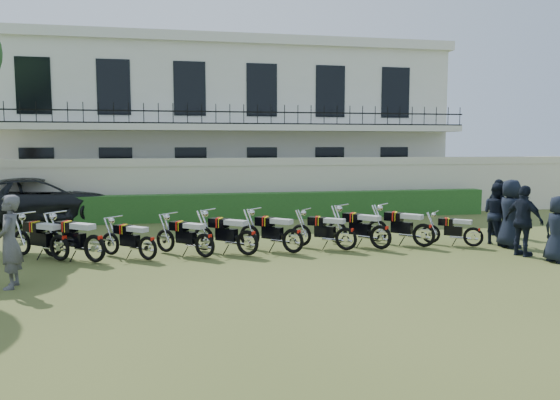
{
  "coord_description": "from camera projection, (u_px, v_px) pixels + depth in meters",
  "views": [
    {
      "loc": [
        -2.36,
        -13.0,
        2.86
      ],
      "look_at": [
        0.76,
        2.43,
        1.22
      ],
      "focal_mm": 35.0,
      "sensor_mm": 36.0,
      "label": 1
    }
  ],
  "objects": [
    {
      "name": "building",
      "position": [
        218.0,
        126.0,
        26.66
      ],
      "size": [
        20.4,
        9.6,
        7.4
      ],
      "color": "silver",
      "rests_on": "ground"
    },
    {
      "name": "officer_0",
      "position": [
        558.0,
        229.0,
        13.11
      ],
      "size": [
        0.62,
        0.85,
        1.61
      ],
      "primitive_type": "imported",
      "rotation": [
        0.0,
        0.0,
        1.72
      ],
      "color": "black",
      "rests_on": "ground"
    },
    {
      "name": "motorcycle_7",
      "position": [
        381.0,
        231.0,
        14.6
      ],
      "size": [
        1.37,
        1.67,
        1.12
      ],
      "rotation": [
        0.0,
        0.0,
        0.68
      ],
      "color": "black",
      "rests_on": "ground"
    },
    {
      "name": "motorcycle_8",
      "position": [
        424.0,
        229.0,
        14.92
      ],
      "size": [
        1.47,
        1.56,
        1.12
      ],
      "rotation": [
        0.0,
        0.0,
        0.75
      ],
      "color": "black",
      "rests_on": "ground"
    },
    {
      "name": "motorcycle_4",
      "position": [
        248.0,
        237.0,
        13.79
      ],
      "size": [
        1.61,
        1.41,
        1.11
      ],
      "rotation": [
        0.0,
        0.0,
        0.86
      ],
      "color": "black",
      "rests_on": "ground"
    },
    {
      "name": "motorcycle_1",
      "position": [
        95.0,
        242.0,
        12.98
      ],
      "size": [
        1.72,
        1.39,
        1.15
      ],
      "rotation": [
        0.0,
        0.0,
        0.9
      ],
      "color": "black",
      "rests_on": "ground"
    },
    {
      "name": "motorcycle_0",
      "position": [
        59.0,
        241.0,
        13.15
      ],
      "size": [
        1.64,
        1.37,
        1.11
      ],
      "rotation": [
        0.0,
        0.0,
        0.88
      ],
      "color": "black",
      "rests_on": "ground"
    },
    {
      "name": "motorcycle_6",
      "position": [
        346.0,
        233.0,
        14.47
      ],
      "size": [
        1.58,
        1.27,
        1.05
      ],
      "rotation": [
        0.0,
        0.0,
        0.9
      ],
      "color": "black",
      "rests_on": "ground"
    },
    {
      "name": "motorcycle_3",
      "position": [
        205.0,
        239.0,
        13.56
      ],
      "size": [
        1.48,
        1.36,
        1.05
      ],
      "rotation": [
        0.0,
        0.0,
        0.83
      ],
      "color": "black",
      "rests_on": "ground"
    },
    {
      "name": "suv",
      "position": [
        37.0,
        200.0,
        19.56
      ],
      "size": [
        6.46,
        4.33,
        1.65
      ],
      "primitive_type": "imported",
      "rotation": [
        0.0,
        0.0,
        1.87
      ],
      "color": "black",
      "rests_on": "ground"
    },
    {
      "name": "officer_4",
      "position": [
        497.0,
        213.0,
        15.48
      ],
      "size": [
        0.86,
        1.0,
        1.76
      ],
      "primitive_type": "imported",
      "rotation": [
        0.0,
        0.0,
        1.83
      ],
      "color": "black",
      "rests_on": "ground"
    },
    {
      "name": "perimeter_wall",
      "position": [
        232.0,
        187.0,
        21.11
      ],
      "size": [
        30.0,
        0.35,
        2.3
      ],
      "color": "beige",
      "rests_on": "ground"
    },
    {
      "name": "ground",
      "position": [
        269.0,
        260.0,
        13.43
      ],
      "size": [
        100.0,
        100.0,
        0.0
      ],
      "primitive_type": "plane",
      "color": "#3B481D",
      "rests_on": "ground"
    },
    {
      "name": "officer_2",
      "position": [
        524.0,
        221.0,
        13.82
      ],
      "size": [
        0.76,
        1.15,
        1.81
      ],
      "primitive_type": "imported",
      "rotation": [
        0.0,
        0.0,
        1.9
      ],
      "color": "black",
      "rests_on": "ground"
    },
    {
      "name": "motorcycle_2",
      "position": [
        148.0,
        242.0,
        13.26
      ],
      "size": [
        1.45,
        1.27,
        1.0
      ],
      "rotation": [
        0.0,
        0.0,
        0.86
      ],
      "color": "black",
      "rests_on": "ground"
    },
    {
      "name": "motorcycle_5",
      "position": [
        293.0,
        235.0,
        14.09
      ],
      "size": [
        1.52,
        1.47,
        1.1
      ],
      "rotation": [
        0.0,
        0.0,
        0.8
      ],
      "color": "black",
      "rests_on": "ground"
    },
    {
      "name": "hedge",
      "position": [
        261.0,
        206.0,
        20.6
      ],
      "size": [
        18.0,
        0.6,
        1.0
      ],
      "primitive_type": "cube",
      "color": "#1C4A1A",
      "rests_on": "ground"
    },
    {
      "name": "officer_3",
      "position": [
        510.0,
        214.0,
        14.97
      ],
      "size": [
        0.64,
        0.95,
        1.88
      ],
      "primitive_type": "imported",
      "rotation": [
        0.0,
        0.0,
        1.62
      ],
      "color": "black",
      "rests_on": "ground"
    },
    {
      "name": "inspector",
      "position": [
        10.0,
        242.0,
        10.75
      ],
      "size": [
        0.48,
        0.7,
        1.86
      ],
      "primitive_type": "imported",
      "rotation": [
        0.0,
        0.0,
        -1.52
      ],
      "color": "#5A595E",
      "rests_on": "ground"
    },
    {
      "name": "motorcycle_9",
      "position": [
        474.0,
        232.0,
        15.0
      ],
      "size": [
        1.37,
        1.13,
        0.93
      ],
      "rotation": [
        0.0,
        0.0,
        0.89
      ],
      "color": "black",
      "rests_on": "ground"
    },
    {
      "name": "officer_5",
      "position": [
        498.0,
        208.0,
        16.81
      ],
      "size": [
        0.51,
        1.07,
        1.77
      ],
      "primitive_type": "imported",
      "rotation": [
        0.0,
        0.0,
        1.5
      ],
      "color": "black",
      "rests_on": "ground"
    }
  ]
}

